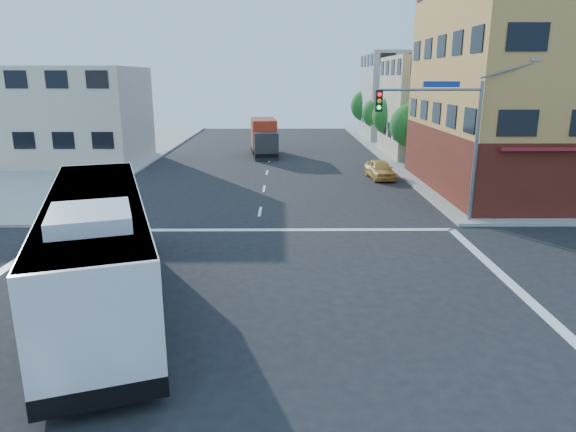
{
  "coord_description": "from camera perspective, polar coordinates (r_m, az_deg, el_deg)",
  "views": [
    {
      "loc": [
        1.34,
        -14.36,
        7.2
      ],
      "look_at": [
        1.49,
        4.93,
        1.95
      ],
      "focal_mm": 32.0,
      "sensor_mm": 36.0,
      "label": 1
    }
  ],
  "objects": [
    {
      "name": "ground",
      "position": [
        16.12,
        -5.26,
        -11.36
      ],
      "size": [
        120.0,
        120.0,
        0.0
      ],
      "primitive_type": "plane",
      "color": "black",
      "rests_on": "ground"
    },
    {
      "name": "building_east_near",
      "position": [
        50.88,
        17.83,
        11.48
      ],
      "size": [
        12.06,
        10.06,
        9.0
      ],
      "color": "beige",
      "rests_on": "ground"
    },
    {
      "name": "building_east_far",
      "position": [
        64.31,
        13.99,
        12.83
      ],
      "size": [
        12.06,
        10.06,
        10.0
      ],
      "color": "#A3A39E",
      "rests_on": "ground"
    },
    {
      "name": "building_west",
      "position": [
        48.1,
        -23.26,
        10.21
      ],
      "size": [
        12.06,
        10.06,
        8.0
      ],
      "color": "beige",
      "rests_on": "ground"
    },
    {
      "name": "signal_mast_ne",
      "position": [
        26.25,
        16.96,
        9.73
      ],
      "size": [
        7.91,
        1.13,
        8.07
      ],
      "color": "slate",
      "rests_on": "ground"
    },
    {
      "name": "street_tree_a",
      "position": [
        43.73,
        13.76,
        10.06
      ],
      "size": [
        3.6,
        3.6,
        5.53
      ],
      "color": "#382514",
      "rests_on": "ground"
    },
    {
      "name": "street_tree_b",
      "position": [
        51.5,
        11.62,
        11.08
      ],
      "size": [
        3.8,
        3.8,
        5.79
      ],
      "color": "#382514",
      "rests_on": "ground"
    },
    {
      "name": "street_tree_c",
      "position": [
        59.35,
        10.01,
        11.39
      ],
      "size": [
        3.4,
        3.4,
        5.29
      ],
      "color": "#382514",
      "rests_on": "ground"
    },
    {
      "name": "street_tree_d",
      "position": [
        67.2,
        8.81,
        12.22
      ],
      "size": [
        4.0,
        4.0,
        6.03
      ],
      "color": "#382514",
      "rests_on": "ground"
    },
    {
      "name": "transit_bus",
      "position": [
        17.65,
        -20.33,
        -3.13
      ],
      "size": [
        6.94,
        13.51,
        3.94
      ],
      "rotation": [
        0.0,
        0.0,
        0.33
      ],
      "color": "black",
      "rests_on": "ground"
    },
    {
      "name": "box_truck",
      "position": [
        48.88,
        -2.68,
        8.65
      ],
      "size": [
        2.88,
        7.56,
        3.32
      ],
      "rotation": [
        0.0,
        0.0,
        0.1
      ],
      "color": "#292A2F",
      "rests_on": "ground"
    },
    {
      "name": "parked_car",
      "position": [
        38.1,
        10.19,
        5.13
      ],
      "size": [
        1.95,
        4.11,
        1.36
      ],
      "primitive_type": "imported",
      "rotation": [
        0.0,
        0.0,
        0.09
      ],
      "color": "#E3B24C",
      "rests_on": "ground"
    }
  ]
}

